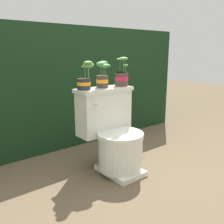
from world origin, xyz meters
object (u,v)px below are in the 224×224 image
at_px(potted_plant_midleft, 103,76).
at_px(potted_plant_left, 85,79).
at_px(toilet, 113,134).
at_px(potted_plant_middle, 122,77).

bearing_deg(potted_plant_midleft, potted_plant_left, 179.34).
bearing_deg(toilet, potted_plant_midleft, 93.60).
relative_size(potted_plant_left, potted_plant_midleft, 1.02).
distance_m(toilet, potted_plant_left, 0.50).
xyz_separation_m(potted_plant_midleft, potted_plant_middle, (0.19, -0.02, -0.02)).
height_order(toilet, potted_plant_left, potted_plant_left).
height_order(potted_plant_left, potted_plant_midleft, potted_plant_left).
relative_size(toilet, potted_plant_middle, 2.75).
bearing_deg(potted_plant_midleft, toilet, -86.40).
xyz_separation_m(potted_plant_left, potted_plant_middle, (0.36, -0.02, -0.00)).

